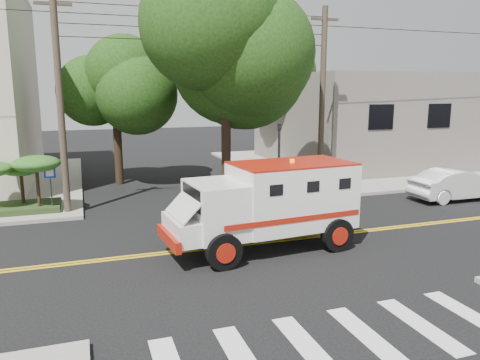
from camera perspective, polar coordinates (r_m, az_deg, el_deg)
name	(u,v)px	position (r m, az deg, el deg)	size (l,w,h in m)	color
ground	(241,245)	(15.93, 0.13, -7.89)	(100.00, 100.00, 0.00)	black
sidewalk_ne	(361,164)	(33.69, 14.52, 1.95)	(17.00, 17.00, 0.15)	gray
building_right	(377,118)	(34.62, 16.40, 7.22)	(14.00, 12.00, 6.00)	slate
utility_pole_left	(60,106)	(20.28, -21.05, 8.41)	(0.28, 0.28, 9.00)	#382D23
utility_pole_right	(322,103)	(23.33, 9.98, 9.21)	(0.28, 0.28, 9.00)	#382D23
tree_main	(237,43)	(21.68, -0.39, 16.39)	(6.08, 5.70, 9.85)	black
tree_left	(121,78)	(26.14, -14.29, 11.91)	(4.48, 4.20, 7.70)	black
tree_right	(288,76)	(33.04, 5.88, 12.55)	(4.80, 4.50, 8.20)	black
traffic_signal	(279,153)	(21.88, 4.78, 3.25)	(0.15, 0.18, 3.60)	#3F3F42
accessibility_sign	(51,183)	(20.81, -22.09, -0.32)	(0.45, 0.10, 2.02)	#3F3F42
palm_planter	(18,176)	(21.32, -25.40, 0.44)	(3.52, 2.63, 2.36)	#1E3314
armored_truck	(270,201)	(15.17, 3.66, -2.57)	(6.37, 2.95, 2.82)	silver
parked_sedan	(456,184)	(24.36, 24.86, -0.48)	(1.57, 4.51, 1.49)	silver
pedestrian_a	(312,176)	(22.70, 8.77, 0.47)	(0.67, 0.44, 1.83)	gray
pedestrian_b	(345,177)	(23.61, 12.68, 0.41)	(0.76, 0.59, 1.57)	gray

